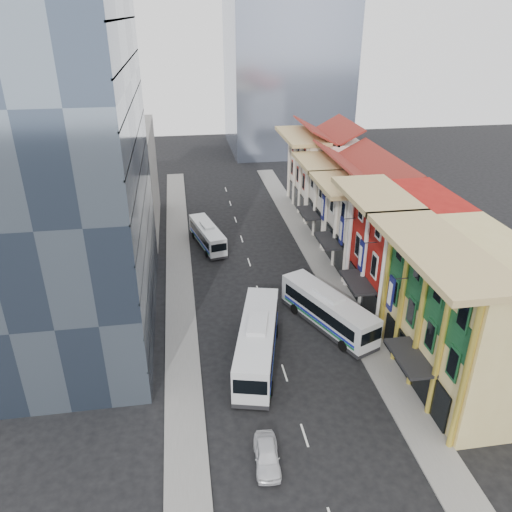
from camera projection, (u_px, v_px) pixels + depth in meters
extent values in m
plane|color=black|center=(308.00, 446.00, 35.08)|extent=(200.00, 200.00, 0.00)
cube|color=slate|center=(333.00, 284.00, 55.74)|extent=(3.00, 90.00, 0.15)
cube|color=slate|center=(180.00, 296.00, 53.37)|extent=(3.00, 90.00, 0.15)
cube|color=#D8C47D|center=(470.00, 318.00, 38.82)|extent=(8.00, 14.00, 12.00)
cube|color=#A21812|center=(405.00, 252.00, 49.46)|extent=(8.00, 10.00, 12.00)
cube|color=silver|center=(370.00, 225.00, 58.32)|extent=(8.00, 9.00, 10.00)
cube|color=silver|center=(346.00, 199.00, 66.30)|extent=(8.00, 9.00, 10.00)
cube|color=silver|center=(324.00, 173.00, 75.39)|extent=(8.00, 12.00, 11.00)
cube|color=#3F4D64|center=(70.00, 173.00, 42.94)|extent=(12.00, 26.00, 30.00)
cube|color=gray|center=(117.00, 181.00, 67.00)|extent=(10.00, 18.00, 14.00)
imported|color=silver|center=(267.00, 455.00, 33.46)|extent=(1.97, 4.23, 1.40)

